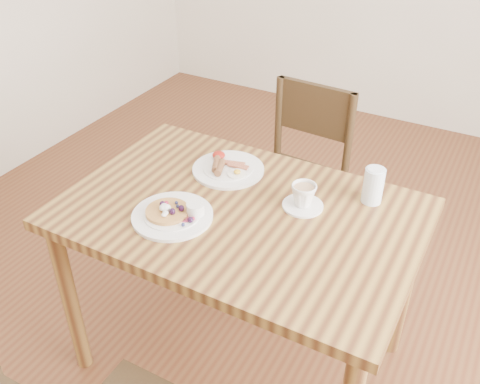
{
  "coord_description": "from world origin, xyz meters",
  "views": [
    {
      "loc": [
        0.71,
        -1.29,
        1.81
      ],
      "look_at": [
        0.0,
        0.0,
        0.82
      ],
      "focal_mm": 40.0,
      "sensor_mm": 36.0,
      "label": 1
    }
  ],
  "objects_px": {
    "breakfast_plate": "(227,168)",
    "teacup_saucer": "(303,197)",
    "pancake_plate": "(174,214)",
    "dining_table": "(240,232)",
    "water_glass": "(373,186)",
    "chair_far": "(298,172)"
  },
  "relations": [
    {
      "from": "chair_far",
      "to": "breakfast_plate",
      "type": "relative_size",
      "value": 3.26
    },
    {
      "from": "dining_table",
      "to": "water_glass",
      "type": "distance_m",
      "value": 0.48
    },
    {
      "from": "breakfast_plate",
      "to": "water_glass",
      "type": "xyz_separation_m",
      "value": [
        0.54,
        0.07,
        0.05
      ]
    },
    {
      "from": "pancake_plate",
      "to": "teacup_saucer",
      "type": "distance_m",
      "value": 0.44
    },
    {
      "from": "teacup_saucer",
      "to": "water_glass",
      "type": "bearing_deg",
      "value": 36.55
    },
    {
      "from": "chair_far",
      "to": "breakfast_plate",
      "type": "xyz_separation_m",
      "value": [
        -0.09,
        -0.5,
        0.27
      ]
    },
    {
      "from": "breakfast_plate",
      "to": "pancake_plate",
      "type": "bearing_deg",
      "value": -91.31
    },
    {
      "from": "dining_table",
      "to": "water_glass",
      "type": "height_order",
      "value": "water_glass"
    },
    {
      "from": "chair_far",
      "to": "pancake_plate",
      "type": "bearing_deg",
      "value": 87.01
    },
    {
      "from": "pancake_plate",
      "to": "water_glass",
      "type": "relative_size",
      "value": 2.1
    },
    {
      "from": "chair_far",
      "to": "teacup_saucer",
      "type": "bearing_deg",
      "value": 117.09
    },
    {
      "from": "teacup_saucer",
      "to": "dining_table",
      "type": "bearing_deg",
      "value": -147.22
    },
    {
      "from": "pancake_plate",
      "to": "water_glass",
      "type": "bearing_deg",
      "value": 36.69
    },
    {
      "from": "breakfast_plate",
      "to": "teacup_saucer",
      "type": "xyz_separation_m",
      "value": [
        0.34,
        -0.08,
        0.03
      ]
    },
    {
      "from": "pancake_plate",
      "to": "breakfast_plate",
      "type": "distance_m",
      "value": 0.34
    },
    {
      "from": "pancake_plate",
      "to": "chair_far",
      "type": "bearing_deg",
      "value": 83.52
    },
    {
      "from": "chair_far",
      "to": "dining_table",
      "type": "bearing_deg",
      "value": 99.52
    },
    {
      "from": "water_glass",
      "to": "breakfast_plate",
      "type": "bearing_deg",
      "value": -172.99
    },
    {
      "from": "dining_table",
      "to": "breakfast_plate",
      "type": "height_order",
      "value": "breakfast_plate"
    },
    {
      "from": "pancake_plate",
      "to": "teacup_saucer",
      "type": "bearing_deg",
      "value": 36.77
    },
    {
      "from": "dining_table",
      "to": "teacup_saucer",
      "type": "xyz_separation_m",
      "value": [
        0.18,
        0.12,
        0.14
      ]
    },
    {
      "from": "dining_table",
      "to": "breakfast_plate",
      "type": "relative_size",
      "value": 4.44
    }
  ]
}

